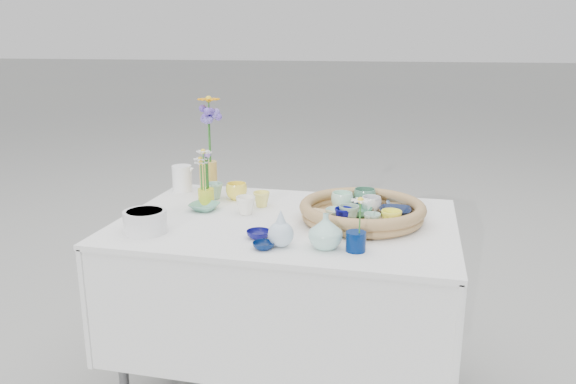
# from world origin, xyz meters

# --- Properties ---
(wicker_tray) EXTENTS (0.47, 0.47, 0.08)m
(wicker_tray) POSITION_xyz_m (0.28, 0.05, 0.80)
(wicker_tray) COLOR olive
(wicker_tray) RESTS_ON display_table
(tray_ceramic_0) EXTENTS (0.13, 0.13, 0.03)m
(tray_ceramic_0) POSITION_xyz_m (0.28, 0.17, 0.80)
(tray_ceramic_0) COLOR #0D1F51
(tray_ceramic_0) RESTS_ON wicker_tray
(tray_ceramic_1) EXTENTS (0.12, 0.12, 0.03)m
(tray_ceramic_1) POSITION_xyz_m (0.40, 0.09, 0.80)
(tray_ceramic_1) COLOR #0A1533
(tray_ceramic_1) RESTS_ON wicker_tray
(tray_ceramic_2) EXTENTS (0.07, 0.07, 0.07)m
(tray_ceramic_2) POSITION_xyz_m (0.39, -0.07, 0.82)
(tray_ceramic_2) COLOR #F7F33D
(tray_ceramic_2) RESTS_ON wicker_tray
(tray_ceramic_3) EXTENTS (0.13, 0.13, 0.03)m
(tray_ceramic_3) POSITION_xyz_m (0.27, 0.06, 0.80)
(tray_ceramic_3) COLOR #397C5C
(tray_ceramic_3) RESTS_ON wicker_tray
(tray_ceramic_4) EXTENTS (0.10, 0.10, 0.07)m
(tray_ceramic_4) POSITION_xyz_m (0.24, -0.05, 0.82)
(tray_ceramic_4) COLOR #82A68B
(tray_ceramic_4) RESTS_ON wicker_tray
(tray_ceramic_5) EXTENTS (0.12, 0.12, 0.03)m
(tray_ceramic_5) POSITION_xyz_m (0.19, 0.03, 0.80)
(tray_ceramic_5) COLOR #AAD4C7
(tray_ceramic_5) RESTS_ON wicker_tray
(tray_ceramic_6) EXTENTS (0.09, 0.09, 0.07)m
(tray_ceramic_6) POSITION_xyz_m (0.19, 0.13, 0.82)
(tray_ceramic_6) COLOR #B9EBCE
(tray_ceramic_6) RESTS_ON wicker_tray
(tray_ceramic_7) EXTENTS (0.09, 0.09, 0.06)m
(tray_ceramic_7) POSITION_xyz_m (0.31, 0.12, 0.81)
(tray_ceramic_7) COLOR white
(tray_ceramic_7) RESTS_ON wicker_tray
(tray_ceramic_8) EXTENTS (0.10, 0.10, 0.02)m
(tray_ceramic_8) POSITION_xyz_m (0.40, 0.20, 0.79)
(tray_ceramic_8) COLOR #82AFF6
(tray_ceramic_8) RESTS_ON wicker_tray
(tray_ceramic_9) EXTENTS (0.07, 0.07, 0.06)m
(tray_ceramic_9) POSITION_xyz_m (0.22, -0.06, 0.81)
(tray_ceramic_9) COLOR #080A71
(tray_ceramic_9) RESTS_ON wicker_tray
(tray_ceramic_10) EXTENTS (0.14, 0.14, 0.03)m
(tray_ceramic_10) POSITION_xyz_m (0.12, -0.02, 0.80)
(tray_ceramic_10) COLOR #DCBB81
(tray_ceramic_10) RESTS_ON wicker_tray
(tray_ceramic_11) EXTENTS (0.08, 0.08, 0.06)m
(tray_ceramic_11) POSITION_xyz_m (0.33, -0.08, 0.81)
(tray_ceramic_11) COLOR #9EC5B3
(tray_ceramic_11) RESTS_ON wicker_tray
(tray_ceramic_12) EXTENTS (0.09, 0.09, 0.07)m
(tray_ceramic_12) POSITION_xyz_m (0.27, 0.20, 0.82)
(tray_ceramic_12) COLOR #457B60
(tray_ceramic_12) RESTS_ON wicker_tray
(loose_ceramic_0) EXTENTS (0.10, 0.10, 0.07)m
(loose_ceramic_0) POSITION_xyz_m (-0.28, 0.23, 0.80)
(loose_ceramic_0) COLOR #FFE244
(loose_ceramic_0) RESTS_ON display_table
(loose_ceramic_1) EXTENTS (0.08, 0.08, 0.06)m
(loose_ceramic_1) POSITION_xyz_m (-0.14, 0.15, 0.80)
(loose_ceramic_1) COLOR #FFF26C
(loose_ceramic_1) RESTS_ON display_table
(loose_ceramic_2) EXTENTS (0.13, 0.13, 0.03)m
(loose_ceramic_2) POSITION_xyz_m (-0.35, 0.05, 0.78)
(loose_ceramic_2) COLOR #63A58B
(loose_ceramic_2) RESTS_ON display_table
(loose_ceramic_3) EXTENTS (0.10, 0.10, 0.07)m
(loose_ceramic_3) POSITION_xyz_m (-0.17, 0.04, 0.80)
(loose_ceramic_3) COLOR white
(loose_ceramic_3) RESTS_ON display_table
(loose_ceramic_4) EXTENTS (0.10, 0.10, 0.03)m
(loose_ceramic_4) POSITION_xyz_m (-0.05, -0.22, 0.78)
(loose_ceramic_4) COLOR #0B0B53
(loose_ceramic_4) RESTS_ON display_table
(loose_ceramic_5) EXTENTS (0.09, 0.09, 0.07)m
(loose_ceramic_5) POSITION_xyz_m (-0.37, 0.22, 0.80)
(loose_ceramic_5) COLOR #8EBEA6
(loose_ceramic_5) RESTS_ON display_table
(loose_ceramic_6) EXTENTS (0.09, 0.09, 0.02)m
(loose_ceramic_6) POSITION_xyz_m (-0.00, -0.32, 0.78)
(loose_ceramic_6) COLOR #041746
(loose_ceramic_6) RESTS_ON display_table
(fluted_bowl) EXTENTS (0.17, 0.17, 0.08)m
(fluted_bowl) POSITION_xyz_m (-0.46, -0.25, 0.80)
(fluted_bowl) COLOR silver
(fluted_bowl) RESTS_ON display_table
(bud_vase_paleblue) EXTENTS (0.09, 0.09, 0.13)m
(bud_vase_paleblue) POSITION_xyz_m (0.05, -0.28, 0.83)
(bud_vase_paleblue) COLOR silver
(bud_vase_paleblue) RESTS_ON display_table
(bud_vase_seafoam) EXTENTS (0.13, 0.13, 0.12)m
(bud_vase_seafoam) POSITION_xyz_m (0.19, -0.26, 0.82)
(bud_vase_seafoam) COLOR #A0D2C5
(bud_vase_seafoam) RESTS_ON display_table
(bud_vase_cobalt) EXTENTS (0.07, 0.07, 0.07)m
(bud_vase_cobalt) POSITION_xyz_m (0.29, -0.27, 0.80)
(bud_vase_cobalt) COLOR #00174F
(bud_vase_cobalt) RESTS_ON display_table
(single_daisy) EXTENTS (0.09, 0.09, 0.13)m
(single_daisy) POSITION_xyz_m (0.30, -0.27, 0.88)
(single_daisy) COLOR white
(single_daisy) RESTS_ON bud_vase_cobalt
(tall_vase_yellow) EXTENTS (0.08, 0.08, 0.15)m
(tall_vase_yellow) POSITION_xyz_m (-0.43, 0.29, 0.84)
(tall_vase_yellow) COLOR gold
(tall_vase_yellow) RESTS_ON display_table
(gerbera) EXTENTS (0.14, 0.14, 0.29)m
(gerbera) POSITION_xyz_m (-0.41, 0.30, 1.05)
(gerbera) COLOR #FC9601
(gerbera) RESTS_ON tall_vase_yellow
(hydrangea) EXTENTS (0.09, 0.09, 0.29)m
(hydrangea) POSITION_xyz_m (-0.41, 0.28, 1.01)
(hydrangea) COLOR #5E42B3
(hydrangea) RESTS_ON tall_vase_yellow
(white_pitcher) EXTENTS (0.14, 0.11, 0.12)m
(white_pitcher) POSITION_xyz_m (-0.56, 0.31, 0.82)
(white_pitcher) COLOR white
(white_pitcher) RESTS_ON display_table
(daisy_cup) EXTENTS (0.08, 0.08, 0.07)m
(daisy_cup) POSITION_xyz_m (-0.37, 0.12, 0.80)
(daisy_cup) COLOR #CED22B
(daisy_cup) RESTS_ON display_table
(daisy_posy) EXTENTS (0.09, 0.09, 0.17)m
(daisy_posy) POSITION_xyz_m (-0.36, 0.10, 0.92)
(daisy_posy) COLOR silver
(daisy_posy) RESTS_ON daisy_cup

